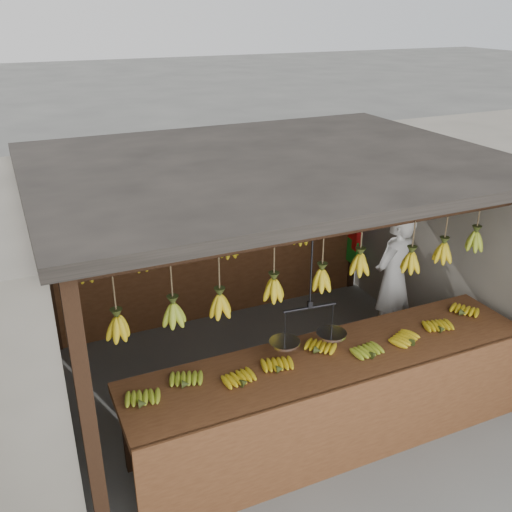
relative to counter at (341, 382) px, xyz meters
name	(u,v)px	position (x,y,z in m)	size (l,w,h in m)	color
ground	(267,376)	(-0.10, 1.23, -0.72)	(80.00, 80.00, 0.00)	#5B5B57
stall	(255,193)	(-0.10, 1.56, 1.26)	(4.30, 3.30, 2.40)	black
counter	(341,382)	(0.00, 0.00, 0.00)	(3.73, 0.85, 0.96)	#563119
hanging_bananas	(268,237)	(-0.11, 1.24, 0.90)	(3.64, 2.23, 0.39)	gold
balance_scale	(309,332)	(-0.20, 0.23, 0.41)	(0.69, 0.30, 0.94)	black
vendor	(393,279)	(1.50, 1.28, 0.11)	(0.60, 0.39, 1.65)	white
bag_bundles	(356,224)	(1.84, 2.58, 0.28)	(0.08, 0.26, 1.21)	yellow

